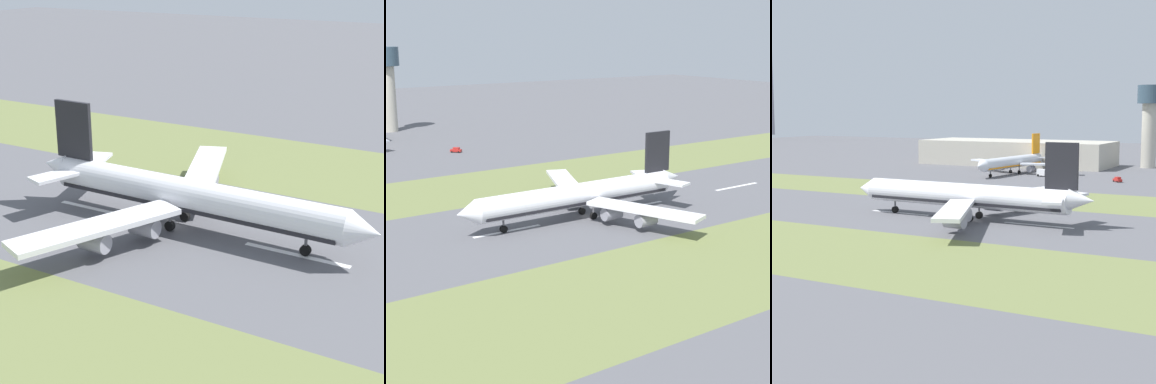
{
  "view_description": "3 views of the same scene",
  "coord_description": "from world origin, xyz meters",
  "views": [
    {
      "loc": [
        90.25,
        55.0,
        45.35
      ],
      "look_at": [
        -0.83,
        3.11,
        7.0
      ],
      "focal_mm": 60.0,
      "sensor_mm": 36.0,
      "label": 1
    },
    {
      "loc": [
        -130.35,
        92.24,
        46.59
      ],
      "look_at": [
        -0.83,
        3.11,
        7.0
      ],
      "focal_mm": 60.0,
      "sensor_mm": 36.0,
      "label": 2
    },
    {
      "loc": [
        -143.19,
        -72.72,
        27.62
      ],
      "look_at": [
        -0.83,
        3.11,
        7.0
      ],
      "focal_mm": 60.0,
      "sensor_mm": 36.0,
      "label": 3
    }
  ],
  "objects": [
    {
      "name": "ground_plane",
      "position": [
        0.0,
        0.0,
        0.0
      ],
      "size": [
        800.0,
        800.0,
        0.0
      ],
      "primitive_type": "plane",
      "color": "#56565B"
    },
    {
      "name": "control_tower",
      "position": [
        170.44,
        -6.2,
        24.34
      ],
      "size": [
        12.0,
        12.0,
        39.48
      ],
      "color": "#B2AD9E",
      "rests_on": "ground"
    },
    {
      "name": "centreline_dash_far",
      "position": [
        0.0,
        23.11,
        0.01
      ],
      "size": [
        1.2,
        18.0,
        0.01
      ],
      "primitive_type": "cube",
      "color": "silver",
      "rests_on": "ground"
    },
    {
      "name": "airplane_main_jet",
      "position": [
        -0.85,
        1.21,
        6.02
      ],
      "size": [
        64.13,
        67.07,
        20.2
      ],
      "color": "white",
      "rests_on": "ground"
    },
    {
      "name": "apron_car",
      "position": [
        102.26,
        -9.34,
        1.0
      ],
      "size": [
        4.43,
        4.34,
        2.03
      ],
      "color": "#B2231E",
      "rests_on": "ground"
    },
    {
      "name": "grass_median_west",
      "position": [
        -45.0,
        0.0,
        0.0
      ],
      "size": [
        40.0,
        600.0,
        0.01
      ],
      "primitive_type": "cube",
      "color": "olive",
      "rests_on": "ground"
    },
    {
      "name": "centreline_dash_near",
      "position": [
        0.0,
        -56.89,
        0.01
      ],
      "size": [
        1.2,
        18.0,
        0.01
      ],
      "primitive_type": "cube",
      "color": "silver",
      "rests_on": "ground"
    },
    {
      "name": "centreline_dash_mid",
      "position": [
        0.0,
        -16.89,
        0.01
      ],
      "size": [
        1.2,
        18.0,
        0.01
      ],
      "primitive_type": "cube",
      "color": "silver",
      "rests_on": "ground"
    },
    {
      "name": "grass_median_east",
      "position": [
        45.0,
        0.0,
        0.0
      ],
      "size": [
        40.0,
        600.0,
        0.01
      ],
      "primitive_type": "cube",
      "color": "olive",
      "rests_on": "ground"
    }
  ]
}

